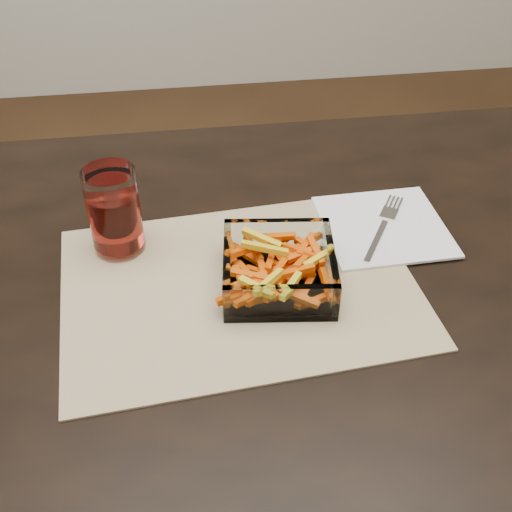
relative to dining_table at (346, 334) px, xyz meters
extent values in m
cube|color=black|center=(0.00, 0.00, 0.07)|extent=(1.60, 0.90, 0.03)
cube|color=tan|center=(-0.14, 0.02, 0.09)|extent=(0.47, 0.37, 0.00)
cube|color=white|center=(-0.09, 0.02, 0.10)|extent=(0.15, 0.15, 0.01)
cube|color=white|center=(-0.09, 0.08, 0.12)|extent=(0.14, 0.03, 0.05)
cube|color=white|center=(-0.10, -0.05, 0.12)|extent=(0.14, 0.03, 0.05)
cube|color=white|center=(-0.16, 0.02, 0.12)|extent=(0.03, 0.14, 0.05)
cube|color=white|center=(-0.03, 0.01, 0.12)|extent=(0.03, 0.14, 0.05)
cylinder|color=white|center=(-0.30, 0.12, 0.15)|extent=(0.07, 0.07, 0.12)
cylinder|color=maroon|center=(-0.30, 0.12, 0.14)|extent=(0.06, 0.06, 0.08)
cube|color=white|center=(0.08, 0.11, 0.09)|extent=(0.18, 0.18, 0.00)
cube|color=silver|center=(0.05, 0.08, 0.10)|extent=(0.06, 0.09, 0.00)
cube|color=silver|center=(0.09, 0.14, 0.10)|extent=(0.03, 0.04, 0.00)
cube|color=silver|center=(0.10, 0.17, 0.10)|extent=(0.02, 0.03, 0.00)
cube|color=silver|center=(0.10, 0.17, 0.10)|extent=(0.02, 0.03, 0.00)
cube|color=silver|center=(0.11, 0.16, 0.10)|extent=(0.02, 0.03, 0.00)
cube|color=silver|center=(0.11, 0.16, 0.10)|extent=(0.02, 0.03, 0.00)
camera|label=1|loc=(-0.21, -0.59, 0.65)|focal=45.00mm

